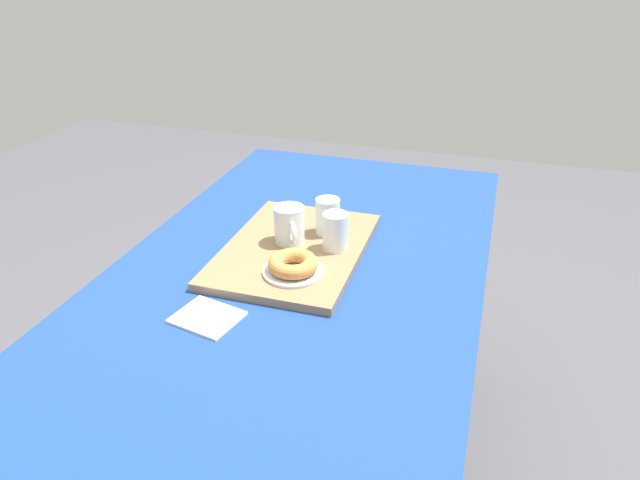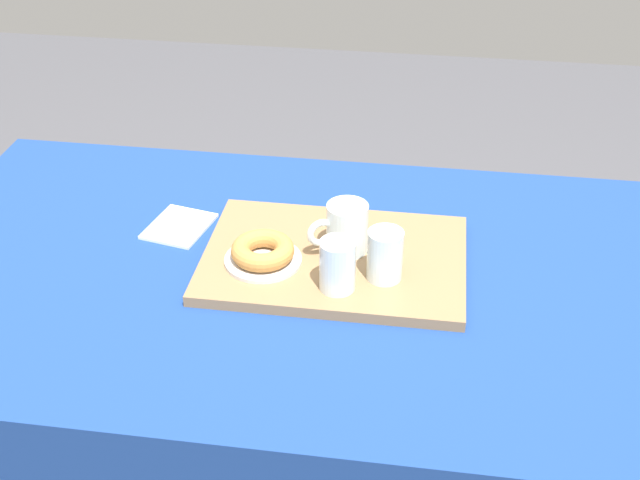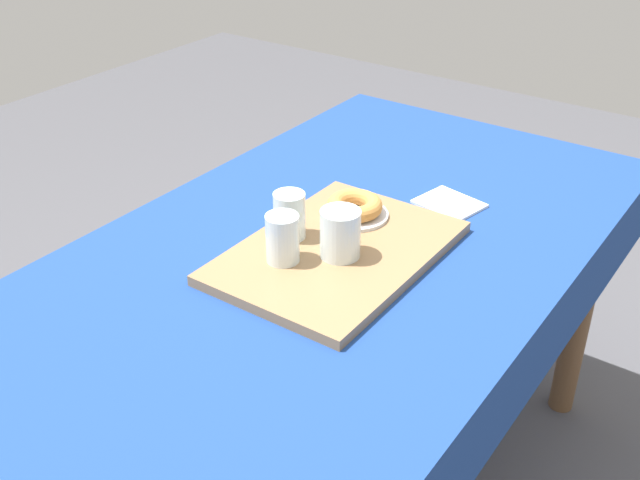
{
  "view_description": "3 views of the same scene",
  "coord_description": "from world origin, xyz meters",
  "px_view_note": "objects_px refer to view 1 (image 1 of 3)",
  "views": [
    {
      "loc": [
        -1.12,
        -0.4,
        1.4
      ],
      "look_at": [
        0.03,
        -0.04,
        0.78
      ],
      "focal_mm": 32.98,
      "sensor_mm": 36.0,
      "label": 1
    },
    {
      "loc": [
        0.19,
        -1.18,
        1.58
      ],
      "look_at": [
        0.02,
        0.02,
        0.78
      ],
      "focal_mm": 47.04,
      "sensor_mm": 36.0,
      "label": 2
    },
    {
      "loc": [
        1.05,
        0.7,
        1.47
      ],
      "look_at": [
        0.05,
        -0.0,
        0.76
      ],
      "focal_mm": 42.81,
      "sensor_mm": 36.0,
      "label": 3
    }
  ],
  "objects_px": {
    "tea_mug_left": "(289,226)",
    "serving_tray": "(294,250)",
    "donut_plate_left": "(293,272)",
    "water_glass_far": "(335,233)",
    "paper_napkin": "(207,317)",
    "dining_table": "(301,299)",
    "sugar_donut_left": "(293,264)",
    "water_glass_near": "(328,218)"
  },
  "relations": [
    {
      "from": "donut_plate_left",
      "to": "paper_napkin",
      "type": "distance_m",
      "value": 0.22
    },
    {
      "from": "water_glass_far",
      "to": "paper_napkin",
      "type": "height_order",
      "value": "water_glass_far"
    },
    {
      "from": "water_glass_near",
      "to": "sugar_donut_left",
      "type": "relative_size",
      "value": 0.82
    },
    {
      "from": "serving_tray",
      "to": "water_glass_far",
      "type": "distance_m",
      "value": 0.11
    },
    {
      "from": "serving_tray",
      "to": "donut_plate_left",
      "type": "height_order",
      "value": "donut_plate_left"
    },
    {
      "from": "sugar_donut_left",
      "to": "paper_napkin",
      "type": "xyz_separation_m",
      "value": [
        -0.19,
        0.12,
        -0.04
      ]
    },
    {
      "from": "serving_tray",
      "to": "paper_napkin",
      "type": "xyz_separation_m",
      "value": [
        -0.31,
        0.08,
        -0.01
      ]
    },
    {
      "from": "serving_tray",
      "to": "donut_plate_left",
      "type": "distance_m",
      "value": 0.13
    },
    {
      "from": "tea_mug_left",
      "to": "sugar_donut_left",
      "type": "relative_size",
      "value": 0.95
    },
    {
      "from": "donut_plate_left",
      "to": "sugar_donut_left",
      "type": "height_order",
      "value": "sugar_donut_left"
    },
    {
      "from": "tea_mug_left",
      "to": "donut_plate_left",
      "type": "relative_size",
      "value": 0.78
    },
    {
      "from": "sugar_donut_left",
      "to": "serving_tray",
      "type": "bearing_deg",
      "value": 18.45
    },
    {
      "from": "tea_mug_left",
      "to": "water_glass_far",
      "type": "distance_m",
      "value": 0.11
    },
    {
      "from": "tea_mug_left",
      "to": "serving_tray",
      "type": "bearing_deg",
      "value": -134.61
    },
    {
      "from": "donut_plate_left",
      "to": "water_glass_far",
      "type": "bearing_deg",
      "value": -22.3
    },
    {
      "from": "dining_table",
      "to": "serving_tray",
      "type": "height_order",
      "value": "serving_tray"
    },
    {
      "from": "tea_mug_left",
      "to": "sugar_donut_left",
      "type": "bearing_deg",
      "value": -157.15
    },
    {
      "from": "paper_napkin",
      "to": "serving_tray",
      "type": "bearing_deg",
      "value": -13.92
    },
    {
      "from": "dining_table",
      "to": "water_glass_near",
      "type": "bearing_deg",
      "value": -10.88
    },
    {
      "from": "tea_mug_left",
      "to": "water_glass_near",
      "type": "relative_size",
      "value": 1.16
    },
    {
      "from": "paper_napkin",
      "to": "dining_table",
      "type": "bearing_deg",
      "value": -21.72
    },
    {
      "from": "donut_plate_left",
      "to": "sugar_donut_left",
      "type": "xyz_separation_m",
      "value": [
        0.0,
        0.0,
        0.02
      ]
    },
    {
      "from": "tea_mug_left",
      "to": "sugar_donut_left",
      "type": "distance_m",
      "value": 0.15
    },
    {
      "from": "serving_tray",
      "to": "sugar_donut_left",
      "type": "bearing_deg",
      "value": -161.55
    },
    {
      "from": "dining_table",
      "to": "tea_mug_left",
      "type": "relative_size",
      "value": 14.07
    },
    {
      "from": "donut_plate_left",
      "to": "paper_napkin",
      "type": "bearing_deg",
      "value": 148.16
    },
    {
      "from": "serving_tray",
      "to": "tea_mug_left",
      "type": "height_order",
      "value": "tea_mug_left"
    },
    {
      "from": "serving_tray",
      "to": "water_glass_far",
      "type": "bearing_deg",
      "value": -79.8
    },
    {
      "from": "sugar_donut_left",
      "to": "water_glass_near",
      "type": "bearing_deg",
      "value": -4.14
    },
    {
      "from": "serving_tray",
      "to": "water_glass_near",
      "type": "distance_m",
      "value": 0.12
    },
    {
      "from": "dining_table",
      "to": "water_glass_far",
      "type": "height_order",
      "value": "water_glass_far"
    },
    {
      "from": "dining_table",
      "to": "sugar_donut_left",
      "type": "relative_size",
      "value": 13.33
    },
    {
      "from": "serving_tray",
      "to": "sugar_donut_left",
      "type": "distance_m",
      "value": 0.13
    },
    {
      "from": "donut_plate_left",
      "to": "water_glass_near",
      "type": "bearing_deg",
      "value": -4.14
    },
    {
      "from": "dining_table",
      "to": "serving_tray",
      "type": "relative_size",
      "value": 3.2
    },
    {
      "from": "tea_mug_left",
      "to": "paper_napkin",
      "type": "distance_m",
      "value": 0.33
    },
    {
      "from": "dining_table",
      "to": "donut_plate_left",
      "type": "height_order",
      "value": "donut_plate_left"
    },
    {
      "from": "sugar_donut_left",
      "to": "tea_mug_left",
      "type": "bearing_deg",
      "value": 22.85
    },
    {
      "from": "serving_tray",
      "to": "water_glass_far",
      "type": "xyz_separation_m",
      "value": [
        0.02,
        -0.1,
        0.05
      ]
    },
    {
      "from": "serving_tray",
      "to": "water_glass_near",
      "type": "height_order",
      "value": "water_glass_near"
    },
    {
      "from": "tea_mug_left",
      "to": "sugar_donut_left",
      "type": "xyz_separation_m",
      "value": [
        -0.14,
        -0.06,
        -0.02
      ]
    },
    {
      "from": "paper_napkin",
      "to": "donut_plate_left",
      "type": "bearing_deg",
      "value": -31.84
    }
  ]
}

